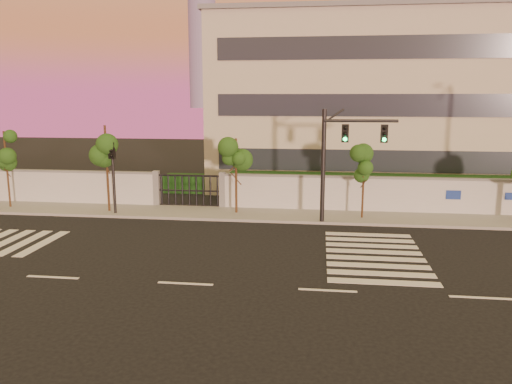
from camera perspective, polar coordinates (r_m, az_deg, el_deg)
ground at (r=18.15m, az=-8.07°, el=-10.34°), size 120.00×120.00×0.00m
sidewalk at (r=27.95m, az=-2.41°, el=-2.52°), size 60.00×3.00×0.15m
perimeter_wall at (r=29.17m, az=-1.73°, el=0.05°), size 60.00×0.36×2.20m
hedge_row at (r=31.74m, az=0.94°, el=0.48°), size 41.00×4.25×1.80m
institutional_building at (r=38.54m, az=14.05°, el=9.97°), size 24.40×12.40×12.25m
road_markings at (r=21.98m, az=-9.48°, el=-6.56°), size 57.00×7.62×0.02m
street_tree_b at (r=32.33m, az=-26.68°, el=4.10°), size 1.38×1.10×4.59m
street_tree_c at (r=29.03m, az=-16.72°, el=4.73°), size 1.53×1.22×4.99m
street_tree_d at (r=27.47m, az=-2.24°, el=3.80°), size 1.62×1.29×4.29m
street_tree_e at (r=26.90m, az=12.28°, el=3.04°), size 1.38×1.10×4.06m
traffic_signal_main at (r=25.59m, az=9.40°, el=4.45°), size 3.74×0.42×5.92m
traffic_signal_secondary at (r=28.45m, az=-16.04°, el=2.63°), size 0.33×0.33×4.21m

